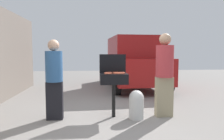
{
  "coord_description": "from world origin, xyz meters",
  "views": [
    {
      "loc": [
        -0.34,
        -4.38,
        1.43
      ],
      "look_at": [
        0.15,
        0.69,
        1.0
      ],
      "focal_mm": 33.94,
      "sensor_mm": 36.0,
      "label": 1
    }
  ],
  "objects_px": {
    "hot_dog_14": "(116,72)",
    "person_right": "(164,72)",
    "hot_dog_1": "(117,73)",
    "parked_minivan": "(133,62)",
    "hot_dog_2": "(109,73)",
    "hot_dog_13": "(109,73)",
    "hot_dog_15": "(122,73)",
    "propane_tank": "(136,104)",
    "bbq_grill": "(114,80)",
    "hot_dog_7": "(116,73)",
    "hot_dog_11": "(116,73)",
    "person_left": "(54,77)",
    "hot_dog_5": "(108,73)",
    "hot_dog_9": "(107,73)",
    "hot_dog_3": "(109,74)",
    "hot_dog_6": "(108,74)",
    "hot_dog_0": "(121,74)",
    "hot_dog_4": "(122,72)",
    "hot_dog_10": "(117,73)",
    "hot_dog_12": "(122,73)",
    "hot_dog_8": "(118,73)"
  },
  "relations": [
    {
      "from": "hot_dog_14",
      "to": "person_right",
      "type": "height_order",
      "value": "person_right"
    },
    {
      "from": "hot_dog_1",
      "to": "parked_minivan",
      "type": "distance_m",
      "value": 3.97
    },
    {
      "from": "hot_dog_2",
      "to": "hot_dog_13",
      "type": "xyz_separation_m",
      "value": [
        0.0,
        0.09,
        0.0
      ]
    },
    {
      "from": "hot_dog_14",
      "to": "hot_dog_15",
      "type": "relative_size",
      "value": 1.0
    },
    {
      "from": "hot_dog_15",
      "to": "propane_tank",
      "type": "height_order",
      "value": "hot_dog_15"
    },
    {
      "from": "bbq_grill",
      "to": "hot_dog_13",
      "type": "xyz_separation_m",
      "value": [
        -0.1,
        0.05,
        0.16
      ]
    },
    {
      "from": "hot_dog_7",
      "to": "hot_dog_11",
      "type": "relative_size",
      "value": 1.0
    },
    {
      "from": "person_left",
      "to": "parked_minivan",
      "type": "bearing_deg",
      "value": 68.04
    },
    {
      "from": "hot_dog_11",
      "to": "hot_dog_14",
      "type": "height_order",
      "value": "same"
    },
    {
      "from": "hot_dog_5",
      "to": "hot_dog_9",
      "type": "relative_size",
      "value": 1.0
    },
    {
      "from": "hot_dog_3",
      "to": "hot_dog_6",
      "type": "xyz_separation_m",
      "value": [
        -0.04,
        -0.04,
        0.0
      ]
    },
    {
      "from": "hot_dog_0",
      "to": "hot_dog_13",
      "type": "height_order",
      "value": "same"
    },
    {
      "from": "bbq_grill",
      "to": "hot_dog_2",
      "type": "relative_size",
      "value": 7.41
    },
    {
      "from": "hot_dog_0",
      "to": "hot_dog_7",
      "type": "bearing_deg",
      "value": 145.77
    },
    {
      "from": "hot_dog_2",
      "to": "hot_dog_4",
      "type": "xyz_separation_m",
      "value": [
        0.3,
        0.16,
        0.0
      ]
    },
    {
      "from": "hot_dog_10",
      "to": "hot_dog_3",
      "type": "bearing_deg",
      "value": 177.37
    },
    {
      "from": "person_left",
      "to": "hot_dog_0",
      "type": "bearing_deg",
      "value": 6.07
    },
    {
      "from": "hot_dog_11",
      "to": "propane_tank",
      "type": "height_order",
      "value": "hot_dog_11"
    },
    {
      "from": "hot_dog_3",
      "to": "hot_dog_7",
      "type": "relative_size",
      "value": 1.0
    },
    {
      "from": "propane_tank",
      "to": "hot_dog_5",
      "type": "bearing_deg",
      "value": 152.26
    },
    {
      "from": "hot_dog_9",
      "to": "hot_dog_15",
      "type": "relative_size",
      "value": 1.0
    },
    {
      "from": "hot_dog_2",
      "to": "hot_dog_7",
      "type": "bearing_deg",
      "value": -17.12
    },
    {
      "from": "hot_dog_10",
      "to": "bbq_grill",
      "type": "bearing_deg",
      "value": 114.77
    },
    {
      "from": "hot_dog_7",
      "to": "hot_dog_3",
      "type": "bearing_deg",
      "value": -170.15
    },
    {
      "from": "hot_dog_0",
      "to": "hot_dog_2",
      "type": "bearing_deg",
      "value": 155.85
    },
    {
      "from": "hot_dog_3",
      "to": "hot_dog_12",
      "type": "height_order",
      "value": "same"
    },
    {
      "from": "hot_dog_5",
      "to": "hot_dog_8",
      "type": "xyz_separation_m",
      "value": [
        0.2,
        -0.15,
        0.0
      ]
    },
    {
      "from": "hot_dog_12",
      "to": "person_right",
      "type": "bearing_deg",
      "value": 1.05
    },
    {
      "from": "hot_dog_4",
      "to": "hot_dog_6",
      "type": "relative_size",
      "value": 1.0
    },
    {
      "from": "hot_dog_9",
      "to": "hot_dog_7",
      "type": "bearing_deg",
      "value": -26.6
    },
    {
      "from": "parked_minivan",
      "to": "hot_dog_7",
      "type": "bearing_deg",
      "value": 71.33
    },
    {
      "from": "hot_dog_10",
      "to": "hot_dog_14",
      "type": "xyz_separation_m",
      "value": [
        0.0,
        0.26,
        0.0
      ]
    },
    {
      "from": "propane_tank",
      "to": "hot_dog_2",
      "type": "bearing_deg",
      "value": 165.81
    },
    {
      "from": "hot_dog_15",
      "to": "hot_dog_3",
      "type": "bearing_deg",
      "value": -159.51
    },
    {
      "from": "person_right",
      "to": "hot_dog_2",
      "type": "bearing_deg",
      "value": -17.86
    },
    {
      "from": "hot_dog_8",
      "to": "hot_dog_11",
      "type": "bearing_deg",
      "value": 126.81
    },
    {
      "from": "hot_dog_14",
      "to": "hot_dog_7",
      "type": "bearing_deg",
      "value": -93.0
    },
    {
      "from": "hot_dog_5",
      "to": "person_left",
      "type": "height_order",
      "value": "person_left"
    },
    {
      "from": "hot_dog_12",
      "to": "hot_dog_8",
      "type": "bearing_deg",
      "value": 144.35
    },
    {
      "from": "bbq_grill",
      "to": "propane_tank",
      "type": "xyz_separation_m",
      "value": [
        0.47,
        -0.18,
        -0.5
      ]
    },
    {
      "from": "hot_dog_4",
      "to": "propane_tank",
      "type": "bearing_deg",
      "value": -47.68
    },
    {
      "from": "hot_dog_3",
      "to": "hot_dog_9",
      "type": "xyz_separation_m",
      "value": [
        -0.04,
        0.12,
        0.0
      ]
    },
    {
      "from": "hot_dog_0",
      "to": "hot_dog_8",
      "type": "distance_m",
      "value": 0.12
    },
    {
      "from": "hot_dog_7",
      "to": "hot_dog_9",
      "type": "xyz_separation_m",
      "value": [
        -0.18,
        0.09,
        0.0
      ]
    },
    {
      "from": "hot_dog_1",
      "to": "hot_dog_4",
      "type": "relative_size",
      "value": 1.0
    },
    {
      "from": "hot_dog_2",
      "to": "hot_dog_6",
      "type": "xyz_separation_m",
      "value": [
        -0.04,
        -0.11,
        0.0
      ]
    },
    {
      "from": "hot_dog_11",
      "to": "hot_dog_5",
      "type": "bearing_deg",
      "value": 147.67
    },
    {
      "from": "hot_dog_3",
      "to": "hot_dog_8",
      "type": "distance_m",
      "value": 0.21
    },
    {
      "from": "bbq_grill",
      "to": "hot_dog_14",
      "type": "relative_size",
      "value": 7.41
    },
    {
      "from": "hot_dog_11",
      "to": "hot_dog_14",
      "type": "relative_size",
      "value": 1.0
    }
  ]
}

